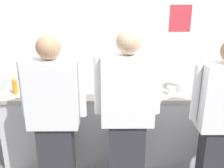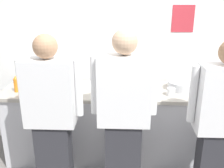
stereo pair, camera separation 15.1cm
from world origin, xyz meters
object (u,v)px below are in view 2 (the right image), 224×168
object	(u,v)px
chef_near_left	(51,116)
deli_cup	(171,92)
sheet_tray	(134,89)
squeeze_bottle_secondary	(61,82)
chef_center	(124,115)
plate_stack_rear	(45,83)
plate_stack_front	(89,85)
ramekin_red_sauce	(202,91)
ramekin_yellow_sauce	(220,88)
squeeze_bottle_primary	(16,84)
chef_far_right	(220,124)
chefs_knife	(64,89)
mixing_bowl_steel	(182,85)

from	to	relation	value
chef_near_left	deli_cup	distance (m)	1.32
sheet_tray	squeeze_bottle_secondary	size ratio (longest dim) A/B	2.51
chef_center	plate_stack_rear	xyz separation A→B (m)	(-0.97, 0.77, 0.03)
plate_stack_front	ramekin_red_sauce	distance (m)	1.32
plate_stack_front	deli_cup	distance (m)	0.97
ramekin_yellow_sauce	sheet_tray	bearing A→B (deg)	-178.23
squeeze_bottle_primary	ramekin_red_sauce	size ratio (longest dim) A/B	2.37
sheet_tray	ramekin_red_sauce	size ratio (longest dim) A/B	6.05
plate_stack_front	deli_cup	world-z (taller)	deli_cup
chef_near_left	chef_center	size ratio (longest dim) A/B	0.97
chef_far_right	squeeze_bottle_primary	xyz separation A→B (m)	(-2.11, 0.60, 0.14)
sheet_tray	chef_center	bearing A→B (deg)	-100.46
plate_stack_front	squeeze_bottle_primary	size ratio (longest dim) A/B	1.15
squeeze_bottle_secondary	chefs_knife	bearing A→B (deg)	21.61
ramekin_red_sauce	chef_far_right	bearing A→B (deg)	-90.52
chef_far_right	squeeze_bottle_secondary	xyz separation A→B (m)	(-1.62, 0.68, 0.14)
chef_center	sheet_tray	world-z (taller)	chef_center
sheet_tray	squeeze_bottle_primary	world-z (taller)	squeeze_bottle_primary
ramekin_yellow_sauce	chefs_knife	xyz separation A→B (m)	(-1.83, -0.06, -0.01)
ramekin_yellow_sauce	ramekin_red_sauce	xyz separation A→B (m)	(-0.23, -0.11, 0.00)
sheet_tray	chefs_knife	size ratio (longest dim) A/B	1.79
chef_center	ramekin_red_sauce	distance (m)	1.07
chef_far_right	ramekin_red_sauce	distance (m)	0.65
chef_near_left	plate_stack_front	distance (m)	0.78
mixing_bowl_steel	chef_center	bearing A→B (deg)	-133.98
chef_near_left	squeeze_bottle_secondary	world-z (taller)	chef_near_left
chef_center	mixing_bowl_steel	world-z (taller)	chef_center
mixing_bowl_steel	ramekin_red_sauce	bearing A→B (deg)	-29.30
plate_stack_rear	squeeze_bottle_primary	world-z (taller)	squeeze_bottle_primary
plate_stack_rear	chef_far_right	bearing A→B (deg)	-24.16
ramekin_yellow_sauce	plate_stack_front	bearing A→B (deg)	178.66
mixing_bowl_steel	chef_far_right	bearing A→B (deg)	-75.03
sheet_tray	chef_near_left	bearing A→B (deg)	-140.68
chef_near_left	ramekin_yellow_sauce	distance (m)	1.94
chef_far_right	chefs_knife	size ratio (longest dim) A/B	5.95
deli_cup	sheet_tray	bearing A→B (deg)	158.14
chefs_knife	plate_stack_rear	bearing A→B (deg)	152.81
mixing_bowl_steel	ramekin_red_sauce	xyz separation A→B (m)	(0.21, -0.12, -0.03)
chef_far_right	squeeze_bottle_secondary	size ratio (longest dim) A/B	8.37
plate_stack_front	chef_center	bearing A→B (deg)	-60.09
chef_near_left	chef_far_right	xyz separation A→B (m)	(1.57, -0.06, -0.01)
plate_stack_rear	squeeze_bottle_primary	bearing A→B (deg)	-138.47
chef_center	plate_stack_front	size ratio (longest dim) A/B	7.74
plate_stack_rear	sheet_tray	bearing A→B (deg)	-5.73
mixing_bowl_steel	chef_near_left	bearing A→B (deg)	-152.79
chef_center	squeeze_bottle_secondary	size ratio (longest dim) A/B	8.75
chef_far_right	ramekin_yellow_sauce	distance (m)	0.79
ramekin_yellow_sauce	squeeze_bottle_primary	bearing A→B (deg)	-176.28
plate_stack_front	deli_cup	bearing A→B (deg)	-13.54
plate_stack_rear	squeeze_bottle_secondary	xyz separation A→B (m)	(0.23, -0.15, 0.07)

